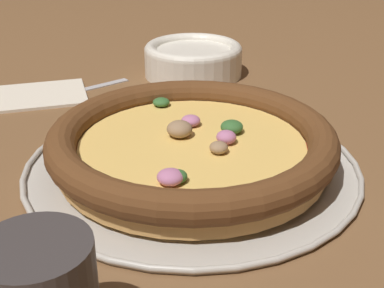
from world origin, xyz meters
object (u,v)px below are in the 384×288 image
(bowl_far, at_px, (193,58))
(fork, at_px, (72,92))
(pizza, at_px, (192,144))
(napkin, at_px, (36,94))
(pizza_tray, at_px, (192,166))

(bowl_far, distance_m, fork, 0.20)
(pizza, relative_size, napkin, 1.78)
(bowl_far, bearing_deg, napkin, 158.83)
(bowl_far, xyz_separation_m, fork, (-0.18, 0.07, -0.03))
(bowl_far, height_order, napkin, bowl_far)
(pizza, bearing_deg, pizza_tray, 79.50)
(pizza_tray, height_order, pizza, pizza)
(pizza, xyz_separation_m, napkin, (-0.00, 0.31, -0.03))
(pizza, bearing_deg, napkin, 90.43)
(pizza_tray, bearing_deg, pizza, -100.50)
(bowl_far, xyz_separation_m, napkin, (-0.23, 0.09, -0.02))
(pizza_tray, bearing_deg, bowl_far, 44.17)
(pizza_tray, xyz_separation_m, fork, (0.04, 0.28, -0.00))
(napkin, bearing_deg, fork, -27.08)
(pizza, height_order, fork, pizza)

